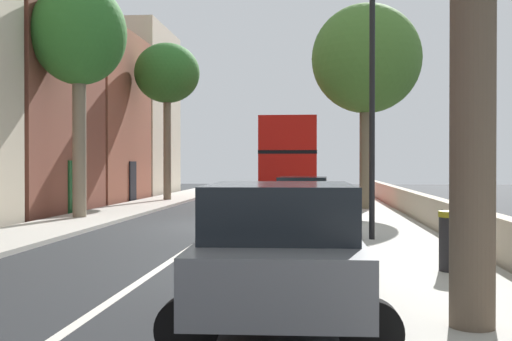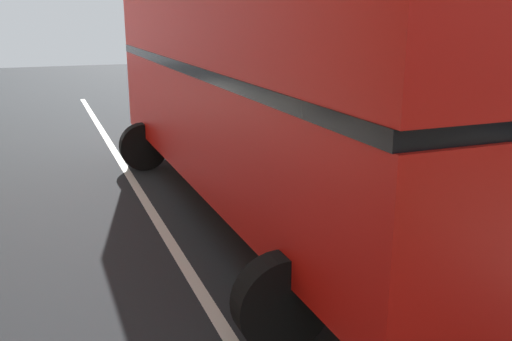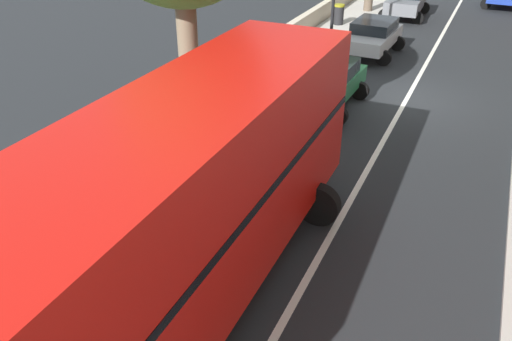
# 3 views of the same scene
# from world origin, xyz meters

# --- Properties ---
(ground_plane) EXTENTS (84.00, 84.00, 0.00)m
(ground_plane) POSITION_xyz_m (0.00, 0.00, 0.00)
(ground_plane) COLOR black
(road_centre_line) EXTENTS (0.16, 54.00, 0.01)m
(road_centre_line) POSITION_xyz_m (0.00, 0.00, 0.00)
(road_centre_line) COLOR silver
(road_centre_line) RESTS_ON ground
(sidewalk_right) EXTENTS (2.60, 60.00, 0.12)m
(sidewalk_right) POSITION_xyz_m (4.90, 0.00, 0.06)
(sidewalk_right) COLOR #B2ADA3
(sidewalk_right) RESTS_ON ground
(boundary_wall_right) EXTENTS (0.36, 54.00, 0.97)m
(boundary_wall_right) POSITION_xyz_m (6.45, 0.00, 0.48)
(boundary_wall_right) COLOR beige
(boundary_wall_right) RESTS_ON ground
(double_decker_bus) EXTENTS (3.62, 10.74, 4.06)m
(double_decker_bus) POSITION_xyz_m (1.70, 12.34, 2.35)
(double_decker_bus) COLOR red
(double_decker_bus) RESTS_ON ground
(parked_car_silver_right_0) EXTENTS (2.56, 4.00, 1.51)m
(parked_car_silver_right_0) POSITION_xyz_m (2.50, -4.64, 0.88)
(parked_car_silver_right_0) COLOR #B7BABF
(parked_car_silver_right_0) RESTS_ON ground
(parked_car_green_right_3) EXTENTS (2.52, 4.01, 1.52)m
(parked_car_green_right_3) POSITION_xyz_m (2.50, 1.95, 0.88)
(parked_car_green_right_3) COLOR #1E6038
(parked_car_green_right_3) RESTS_ON ground
(litter_bin_right) EXTENTS (0.55, 0.55, 1.03)m
(litter_bin_right) POSITION_xyz_m (5.30, -8.78, 0.64)
(litter_bin_right) COLOR black
(litter_bin_right) RESTS_ON sidewalk_right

